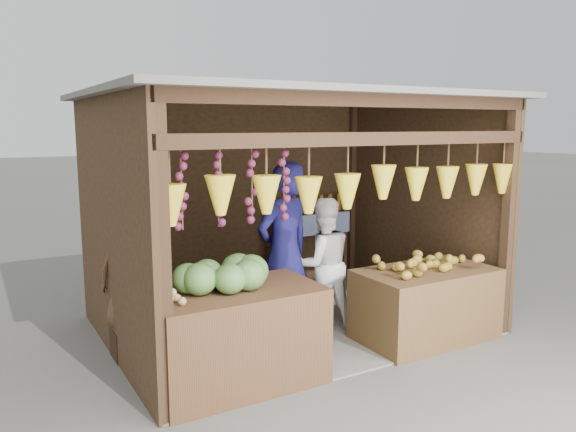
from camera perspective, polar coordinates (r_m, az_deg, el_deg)
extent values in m
plane|color=#514F49|center=(6.75, 0.14, -10.92)|extent=(80.00, 80.00, 0.00)
cube|color=slate|center=(6.74, 0.14, -10.84)|extent=(4.00, 3.00, 0.02)
cube|color=black|center=(7.74, -5.41, 1.58)|extent=(4.00, 0.06, 2.60)
cube|color=black|center=(5.70, -17.55, -1.54)|extent=(0.06, 3.00, 2.60)
cube|color=black|center=(7.60, 13.32, 1.24)|extent=(0.06, 3.00, 2.60)
cube|color=#605B54|center=(6.34, 0.15, 12.00)|extent=(4.30, 3.30, 0.06)
cube|color=black|center=(4.35, -12.66, -4.59)|extent=(0.11, 0.11, 2.60)
cube|color=black|center=(6.59, 21.49, -0.34)|extent=(0.11, 0.11, 2.60)
cube|color=black|center=(7.11, -19.59, 0.41)|extent=(0.11, 0.11, 2.60)
cube|color=black|center=(8.66, 6.52, 2.38)|extent=(0.11, 0.11, 2.60)
cube|color=black|center=(5.14, 8.27, 7.77)|extent=(4.00, 0.12, 0.12)
cube|color=black|center=(5.14, 8.36, 11.56)|extent=(4.00, 0.12, 0.12)
cube|color=#382314|center=(8.09, 1.99, 0.16)|extent=(1.25, 0.30, 0.05)
cube|color=#382314|center=(7.90, -1.65, -3.93)|extent=(0.05, 0.28, 1.05)
cube|color=#382314|center=(8.50, 5.32, -3.03)|extent=(0.05, 0.28, 1.05)
cube|color=blue|center=(7.98, 2.59, -0.92)|extent=(1.25, 0.02, 0.30)
cube|color=#442A16|center=(5.16, -5.31, -12.16)|extent=(1.52, 0.85, 0.89)
cube|color=#4A3418|center=(6.38, 13.79, -8.69)|extent=(1.50, 0.85, 0.78)
cube|color=black|center=(6.03, -15.82, -12.24)|extent=(0.32, 0.32, 0.30)
imported|color=#15144D|center=(6.01, -0.40, -3.73)|extent=(0.80, 0.63, 1.95)
imported|color=white|center=(6.42, 3.50, -4.89)|extent=(0.83, 0.70, 1.52)
imported|color=#4F331F|center=(5.81, -16.12, -5.71)|extent=(0.65, 0.58, 1.12)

